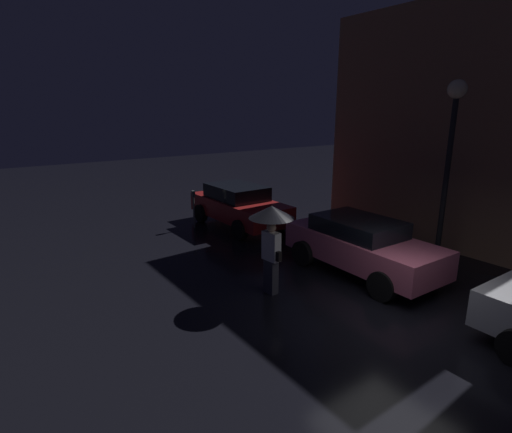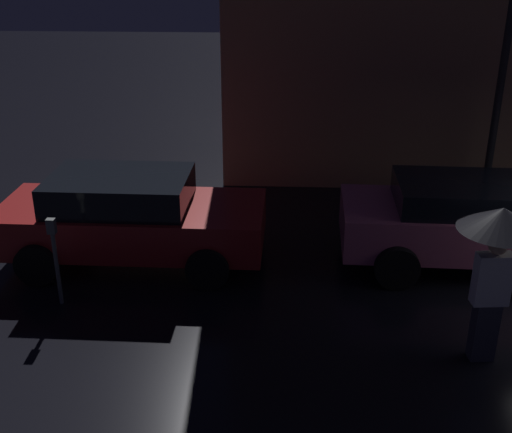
% 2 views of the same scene
% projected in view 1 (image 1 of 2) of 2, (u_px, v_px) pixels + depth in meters
% --- Properties ---
extents(ground_plane, '(60.00, 60.00, 0.00)m').
position_uv_depth(ground_plane, '(395.00, 326.00, 7.92)').
color(ground_plane, black).
extents(building_facade_left, '(7.57, 3.00, 7.25)m').
position_uv_depth(building_facade_left, '(455.00, 126.00, 12.83)').
color(building_facade_left, '#8C664C').
rests_on(building_facade_left, ground).
extents(parked_car_red, '(4.30, 1.97, 1.50)m').
position_uv_depth(parked_car_red, '(239.00, 205.00, 14.53)').
color(parked_car_red, maroon).
rests_on(parked_car_red, ground).
extents(parked_car_pink, '(4.23, 1.91, 1.45)m').
position_uv_depth(parked_car_pink, '(361.00, 245.00, 10.29)').
color(parked_car_pink, '#DB6684').
rests_on(parked_car_pink, ground).
extents(pedestrian_with_umbrella, '(1.03, 1.03, 2.09)m').
position_uv_depth(pedestrian_with_umbrella, '(271.00, 226.00, 8.93)').
color(pedestrian_with_umbrella, '#383842').
rests_on(pedestrian_with_umbrella, ground).
extents(parking_meter, '(0.12, 0.10, 1.36)m').
position_uv_depth(parking_meter, '(194.00, 205.00, 14.28)').
color(parking_meter, '#4C5154').
rests_on(parking_meter, ground).
extents(street_lamp_near, '(0.47, 0.47, 4.88)m').
position_uv_depth(street_lamp_near, '(452.00, 134.00, 10.14)').
color(street_lamp_near, black).
rests_on(street_lamp_near, ground).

